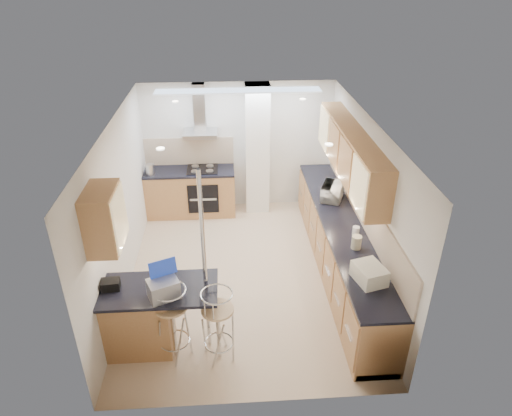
{
  "coord_description": "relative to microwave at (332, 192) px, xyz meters",
  "views": [
    {
      "loc": [
        -0.22,
        -5.88,
        4.45
      ],
      "look_at": [
        0.19,
        0.2,
        1.1
      ],
      "focal_mm": 32.0,
      "sensor_mm": 36.0,
      "label": 1
    }
  ],
  "objects": [
    {
      "name": "room_shell",
      "position": [
        -1.18,
        -0.38,
        0.49
      ],
      "size": [
        3.64,
        4.84,
        2.51
      ],
      "color": "white",
      "rests_on": "ground"
    },
    {
      "name": "ground",
      "position": [
        -1.5,
        -0.75,
        -1.05
      ],
      "size": [
        4.8,
        4.8,
        0.0
      ],
      "primitive_type": "plane",
      "color": "beige",
      "rests_on": "ground"
    },
    {
      "name": "right_counter",
      "position": [
        0.0,
        -0.75,
        -0.59
      ],
      "size": [
        0.63,
        4.4,
        0.92
      ],
      "color": "#AA7444",
      "rests_on": "ground"
    },
    {
      "name": "bar_stool_near",
      "position": [
        -2.45,
        -2.37,
        -0.53
      ],
      "size": [
        0.54,
        0.54,
        1.05
      ],
      "primitive_type": null,
      "rotation": [
        0.0,
        0.0,
        -0.32
      ],
      "color": "tan",
      "rests_on": "ground"
    },
    {
      "name": "jar_a",
      "position": [
        0.04,
        0.39,
        -0.05
      ],
      "size": [
        0.12,
        0.12,
        0.17
      ],
      "primitive_type": "cylinder",
      "rotation": [
        0.0,
        0.0,
        -0.03
      ],
      "color": "beige",
      "rests_on": "right_counter"
    },
    {
      "name": "kettle",
      "position": [
        -3.15,
        1.19,
        -0.03
      ],
      "size": [
        0.16,
        0.16,
        0.21
      ],
      "primitive_type": "cylinder",
      "color": "#B7BABC",
      "rests_on": "back_counter"
    },
    {
      "name": "jar_c",
      "position": [
        0.02,
        -1.47,
        -0.04
      ],
      "size": [
        0.15,
        0.15,
        0.19
      ],
      "primitive_type": "cylinder",
      "rotation": [
        0.0,
        0.0,
        -0.04
      ],
      "color": "#B5AF91",
      "rests_on": "right_counter"
    },
    {
      "name": "bag",
      "position": [
        -3.17,
        -2.16,
        -0.05
      ],
      "size": [
        0.23,
        0.18,
        0.12
      ],
      "primitive_type": "cube",
      "rotation": [
        0.0,
        0.0,
        0.09
      ],
      "color": "black",
      "rests_on": "peninsula"
    },
    {
      "name": "bread_bin",
      "position": [
        -0.01,
        -2.2,
        -0.02
      ],
      "size": [
        0.42,
        0.48,
        0.21
      ],
      "primitive_type": "cube",
      "rotation": [
        0.0,
        0.0,
        0.27
      ],
      "color": "beige",
      "rests_on": "right_counter"
    },
    {
      "name": "laptop",
      "position": [
        -2.51,
        -2.36,
        0.01
      ],
      "size": [
        0.42,
        0.37,
        0.24
      ],
      "primitive_type": "cube",
      "rotation": [
        0.0,
        0.0,
        0.41
      ],
      "color": "#93959A",
      "rests_on": "peninsula"
    },
    {
      "name": "peninsula",
      "position": [
        -2.62,
        -2.2,
        -0.58
      ],
      "size": [
        1.47,
        0.72,
        0.94
      ],
      "color": "#AA7444",
      "rests_on": "ground"
    },
    {
      "name": "jar_d",
      "position": [
        0.11,
        -1.11,
        -0.07
      ],
      "size": [
        0.12,
        0.12,
        0.12
      ],
      "primitive_type": "cylinder",
      "rotation": [
        0.0,
        0.0,
        0.23
      ],
      "color": "white",
      "rests_on": "right_counter"
    },
    {
      "name": "jar_b",
      "position": [
        0.05,
        0.21,
        -0.05
      ],
      "size": [
        0.13,
        0.13,
        0.15
      ],
      "primitive_type": "cylinder",
      "rotation": [
        0.0,
        0.0,
        -0.18
      ],
      "color": "beige",
      "rests_on": "right_counter"
    },
    {
      "name": "bar_stool_end",
      "position": [
        -1.9,
        -2.43,
        -0.54
      ],
      "size": [
        0.59,
        0.59,
        1.02
      ],
      "primitive_type": null,
      "rotation": [
        0.0,
        0.0,
        0.74
      ],
      "color": "tan",
      "rests_on": "ground"
    },
    {
      "name": "microwave",
      "position": [
        0.0,
        0.0,
        0.0
      ],
      "size": [
        0.48,
        0.56,
        0.26
      ],
      "primitive_type": "imported",
      "rotation": [
        0.0,
        0.0,
        1.19
      ],
      "color": "white",
      "rests_on": "right_counter"
    },
    {
      "name": "back_counter",
      "position": [
        -2.45,
        1.35,
        -0.59
      ],
      "size": [
        1.7,
        0.63,
        0.92
      ],
      "color": "#AA7444",
      "rests_on": "ground"
    }
  ]
}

